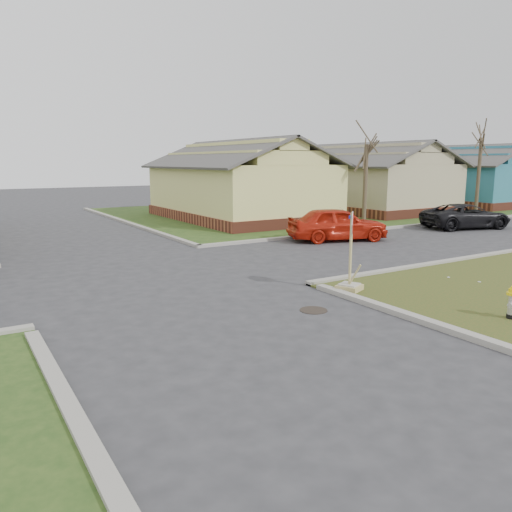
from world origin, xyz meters
TOP-DOWN VIEW (x-y plane):
  - ground at (0.00, 0.00)m, footprint 120.00×120.00m
  - verge_far_right at (22.00, 18.00)m, footprint 37.00×19.00m
  - curbs at (0.00, 5.00)m, footprint 80.00×40.00m
  - manhole at (2.20, -0.50)m, footprint 0.64×0.64m
  - side_house_yellow at (10.00, 16.50)m, footprint 7.60×11.60m
  - side_house_tan at (20.00, 16.50)m, footprint 7.60×11.60m
  - side_house_teal at (30.00, 16.50)m, footprint 7.60×11.60m
  - tree_mid_right at (14.00, 10.20)m, footprint 0.22×0.22m
  - tree_far_right at (24.00, 10.50)m, footprint 0.22×0.22m
  - stop_sign at (4.03, 0.31)m, footprint 0.59×0.58m
  - red_sedan at (9.50, 7.13)m, footprint 4.60×3.01m
  - dark_pickup at (17.77, 6.75)m, footprint 4.92×3.24m

SIDE VIEW (x-z plane):
  - ground at x=0.00m, z-range 0.00..0.00m
  - curbs at x=0.00m, z-range -0.06..0.06m
  - manhole at x=2.20m, z-range 0.00..0.01m
  - verge_far_right at x=22.00m, z-range 0.00..0.05m
  - stop_sign at x=4.03m, z-range -0.54..1.54m
  - dark_pickup at x=17.77m, z-range 0.00..1.26m
  - red_sedan at x=9.50m, z-range 0.00..1.46m
  - tree_mid_right at x=14.00m, z-range 0.05..4.25m
  - side_house_yellow at x=10.00m, z-range -0.16..4.54m
  - side_house_tan at x=20.00m, z-range -0.16..4.54m
  - side_house_teal at x=30.00m, z-range -0.16..4.54m
  - tree_far_right at x=24.00m, z-range 0.05..4.81m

